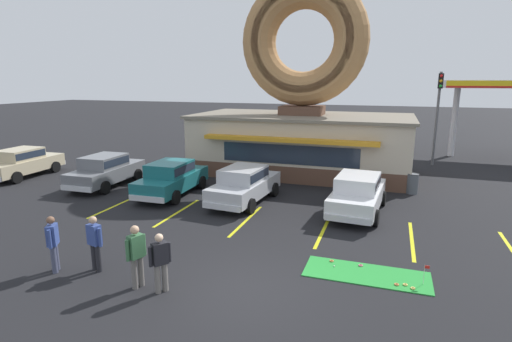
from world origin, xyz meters
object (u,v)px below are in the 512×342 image
(trash_bin, at_px, (412,183))
(pedestrian_leather_jacket_man, at_px, (136,253))
(car_teal, at_px, (171,177))
(pedestrian_clipboard_woman, at_px, (53,241))
(golf_ball, at_px, (334,266))
(car_white, at_px, (358,192))
(car_grey, at_px, (106,169))
(car_silver, at_px, (244,183))
(putting_flag_pin, at_px, (426,270))
(pedestrian_blue_sweater_man, at_px, (95,241))
(car_champagne, at_px, (22,162))
(traffic_light_pole, at_px, (438,106))
(pedestrian_hooded_kid, at_px, (160,260))

(trash_bin, bearing_deg, pedestrian_leather_jacket_man, -121.17)
(car_teal, xyz_separation_m, pedestrian_clipboard_woman, (0.87, -7.88, 0.03))
(golf_ball, xyz_separation_m, car_white, (0.18, 5.26, 0.82))
(car_white, relative_size, pedestrian_clipboard_woman, 2.85)
(car_grey, xyz_separation_m, pedestrian_leather_jacket_man, (7.63, -8.25, 0.08))
(car_silver, bearing_deg, pedestrian_leather_jacket_man, -90.31)
(car_silver, bearing_deg, car_teal, -179.97)
(putting_flag_pin, xyz_separation_m, pedestrian_blue_sweater_man, (-8.79, -2.09, 0.46))
(putting_flag_pin, distance_m, pedestrian_clipboard_woman, 10.19)
(car_champagne, distance_m, car_grey, 5.73)
(pedestrian_clipboard_woman, bearing_deg, car_champagne, 141.73)
(car_silver, xyz_separation_m, car_white, (4.86, 0.13, 0.00))
(pedestrian_leather_jacket_man, relative_size, traffic_light_pole, 0.29)
(putting_flag_pin, bearing_deg, trash_bin, 89.91)
(pedestrian_hooded_kid, distance_m, traffic_light_pole, 20.92)
(car_teal, bearing_deg, golf_ball, -31.62)
(car_white, bearing_deg, car_grey, 178.95)
(trash_bin, bearing_deg, car_white, -120.65)
(car_grey, relative_size, pedestrian_leather_jacket_man, 2.70)
(pedestrian_blue_sweater_man, relative_size, pedestrian_clipboard_woman, 0.99)
(pedestrian_hooded_kid, bearing_deg, putting_flag_pin, 21.39)
(car_white, bearing_deg, putting_flag_pin, -68.03)
(golf_ball, xyz_separation_m, pedestrian_leather_jacket_man, (-4.72, -2.76, 0.90))
(car_teal, height_order, car_silver, same)
(pedestrian_blue_sweater_man, distance_m, traffic_light_pole, 21.55)
(car_silver, height_order, car_grey, same)
(pedestrian_blue_sweater_man, bearing_deg, trash_bin, 52.30)
(pedestrian_blue_sweater_man, distance_m, pedestrian_clipboard_woman, 1.16)
(car_teal, distance_m, pedestrian_clipboard_woman, 7.93)
(golf_ball, bearing_deg, pedestrian_hooded_kid, -145.33)
(car_teal, xyz_separation_m, car_grey, (-4.01, 0.36, 0.00))
(car_teal, bearing_deg, car_grey, 174.86)
(putting_flag_pin, relative_size, pedestrian_blue_sweater_man, 0.34)
(pedestrian_blue_sweater_man, bearing_deg, pedestrian_leather_jacket_man, -14.05)
(pedestrian_clipboard_woman, distance_m, traffic_light_pole, 22.44)
(putting_flag_pin, height_order, traffic_light_pole, traffic_light_pole)
(traffic_light_pole, bearing_deg, car_champagne, -153.95)
(putting_flag_pin, distance_m, car_white, 5.97)
(car_grey, xyz_separation_m, pedestrian_hooded_kid, (8.34, -8.26, -0.00))
(putting_flag_pin, height_order, pedestrian_leather_jacket_man, pedestrian_leather_jacket_man)
(pedestrian_hooded_kid, bearing_deg, pedestrian_clipboard_woman, 179.65)
(car_teal, height_order, pedestrian_clipboard_woman, pedestrian_clipboard_woman)
(car_silver, bearing_deg, car_champagne, 177.93)
(car_white, height_order, pedestrian_hooded_kid, car_white)
(traffic_light_pole, bearing_deg, pedestrian_leather_jacket_man, -114.32)
(pedestrian_leather_jacket_man, bearing_deg, car_white, 58.59)
(car_teal, height_order, car_white, same)
(traffic_light_pole, bearing_deg, pedestrian_blue_sweater_man, -118.85)
(car_champagne, xyz_separation_m, pedestrian_leather_jacket_man, (13.35, -8.38, 0.08))
(car_teal, height_order, pedestrian_hooded_kid, car_teal)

